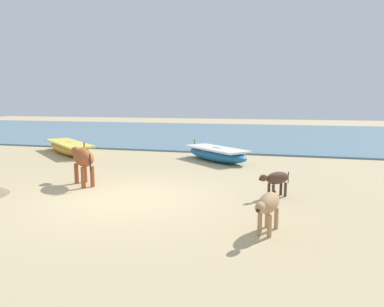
# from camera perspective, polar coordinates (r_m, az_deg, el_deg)

# --- Properties ---
(ground) EXTENTS (80.00, 80.00, 0.00)m
(ground) POSITION_cam_1_polar(r_m,az_deg,el_deg) (8.52, -11.09, -7.23)
(ground) COLOR tan
(sea_water) EXTENTS (60.00, 20.00, 0.08)m
(sea_water) POSITION_cam_1_polar(r_m,az_deg,el_deg) (25.41, 6.91, 3.31)
(sea_water) COLOR slate
(sea_water) RESTS_ON ground
(fishing_boat_1) EXTENTS (3.18, 2.95, 0.72)m
(fishing_boat_1) POSITION_cam_1_polar(r_m,az_deg,el_deg) (13.57, 4.02, -0.04)
(fishing_boat_1) COLOR #1E669E
(fishing_boat_1) RESTS_ON ground
(fishing_boat_3) EXTENTS (4.25, 3.77, 0.72)m
(fishing_boat_3) POSITION_cam_1_polar(r_m,az_deg,el_deg) (16.38, -19.50, 0.95)
(fishing_boat_3) COLOR gold
(fishing_boat_3) RESTS_ON ground
(cow_adult_rust) EXTENTS (1.35, 1.24, 1.02)m
(cow_adult_rust) POSITION_cam_1_polar(r_m,az_deg,el_deg) (10.05, -17.44, -0.81)
(cow_adult_rust) COLOR #9E4C28
(cow_adult_rust) RESTS_ON ground
(calf_near_dark) EXTENTS (0.78, 0.80, 0.62)m
(calf_near_dark) POSITION_cam_1_polar(r_m,az_deg,el_deg) (8.61, 13.67, -4.09)
(calf_near_dark) COLOR #4C3323
(calf_near_dark) RESTS_ON ground
(calf_far_tan) EXTENTS (0.47, 1.07, 0.71)m
(calf_far_tan) POSITION_cam_1_polar(r_m,az_deg,el_deg) (6.26, 12.36, -8.20)
(calf_far_tan) COLOR tan
(calf_far_tan) RESTS_ON ground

